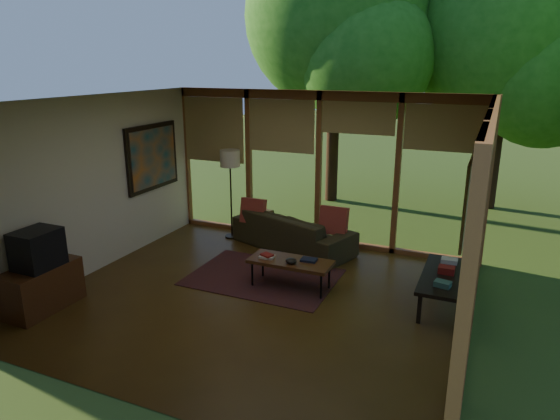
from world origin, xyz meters
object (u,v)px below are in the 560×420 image
at_px(sofa, 293,231).
at_px(television, 37,249).
at_px(coffee_table, 291,262).
at_px(side_console, 445,278).
at_px(floor_lamp, 230,163).
at_px(media_cabinet, 42,288).

distance_m(sofa, television, 4.08).
xyz_separation_m(coffee_table, side_console, (2.11, 0.29, 0.02)).
bearing_deg(side_console, sofa, 155.70).
distance_m(coffee_table, side_console, 2.13).
xyz_separation_m(floor_lamp, side_console, (3.94, -1.29, -1.00)).
bearing_deg(floor_lamp, coffee_table, -40.73).
distance_m(media_cabinet, coffee_table, 3.36).
height_order(floor_lamp, side_console, floor_lamp).
height_order(media_cabinet, floor_lamp, floor_lamp).
relative_size(television, side_console, 0.39).
bearing_deg(coffee_table, television, -145.16).
relative_size(sofa, floor_lamp, 1.33).
bearing_deg(television, floor_lamp, 75.45).
xyz_separation_m(television, coffee_table, (2.74, 1.91, -0.46)).
bearing_deg(side_console, television, -155.60).
bearing_deg(floor_lamp, media_cabinet, -104.86).
xyz_separation_m(sofa, media_cabinet, (-2.20, -3.41, -0.02)).
xyz_separation_m(sofa, television, (-2.18, -3.41, 0.53)).
relative_size(floor_lamp, side_console, 1.18).
height_order(coffee_table, side_console, side_console).
bearing_deg(side_console, coffee_table, -172.17).
relative_size(television, coffee_table, 0.46).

